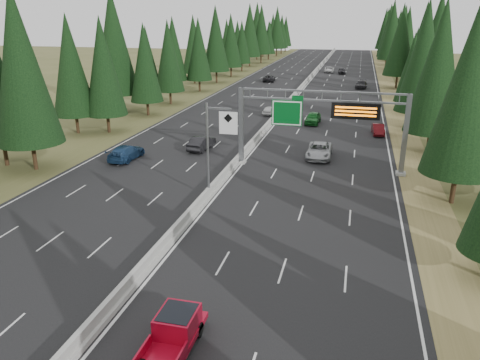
{
  "coord_description": "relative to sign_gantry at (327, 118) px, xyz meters",
  "views": [
    {
      "loc": [
        11.55,
        -10.17,
        14.65
      ],
      "look_at": [
        3.98,
        20.0,
        3.65
      ],
      "focal_mm": 35.0,
      "sensor_mm": 36.0,
      "label": 1
    }
  ],
  "objects": [
    {
      "name": "car_ahead_dkgrey",
      "position": [
        3.23,
        57.58,
        -4.41
      ],
      "size": [
        2.62,
        5.52,
        1.55
      ],
      "primitive_type": "imported",
      "rotation": [
        0.0,
        0.0,
        -0.09
      ],
      "color": "black",
      "rests_on": "road"
    },
    {
      "name": "car_ahead_dkred",
      "position": [
        5.58,
        16.4,
        -4.52
      ],
      "size": [
        1.69,
        4.13,
        1.33
      ],
      "primitive_type": "imported",
      "rotation": [
        0.0,
        0.0,
        0.07
      ],
      "color": "#500B0F",
      "rests_on": "road"
    },
    {
      "name": "tree_row_left",
      "position": [
        -30.79,
        35.55,
        4.15
      ],
      "size": [
        12.35,
        244.98,
        18.85
      ],
      "color": "black",
      "rests_on": "ground"
    },
    {
      "name": "hov_sign_pole",
      "position": [
        -8.33,
        -9.92,
        -0.54
      ],
      "size": [
        2.8,
        0.5,
        8.0
      ],
      "color": "slate",
      "rests_on": "road"
    },
    {
      "name": "tree_row_right",
      "position": [
        12.84,
        46.98,
        4.23
      ],
      "size": [
        11.98,
        244.97,
        18.8
      ],
      "color": "black",
      "rests_on": "ground"
    },
    {
      "name": "road",
      "position": [
        -8.92,
        45.12,
        -5.23
      ],
      "size": [
        32.0,
        260.0,
        0.08
      ],
      "primitive_type": "cube",
      "color": "black",
      "rests_on": "ground"
    },
    {
      "name": "median_barrier",
      "position": [
        -8.92,
        45.12,
        -4.85
      ],
      "size": [
        0.7,
        260.0,
        0.85
      ],
      "color": "#9A9A95",
      "rests_on": "road"
    },
    {
      "name": "shoulder_right",
      "position": [
        8.88,
        45.12,
        -5.24
      ],
      "size": [
        3.6,
        260.0,
        0.06
      ],
      "primitive_type": "cube",
      "color": "olive",
      "rests_on": "ground"
    },
    {
      "name": "car_onc_near",
      "position": [
        -14.24,
        4.1,
        -4.4
      ],
      "size": [
        2.11,
        4.91,
        1.57
      ],
      "primitive_type": "imported",
      "rotation": [
        0.0,
        0.0,
        3.05
      ],
      "color": "black",
      "rests_on": "road"
    },
    {
      "name": "sign_gantry",
      "position": [
        0.0,
        0.0,
        0.0
      ],
      "size": [
        16.75,
        0.98,
        7.8
      ],
      "color": "slate",
      "rests_on": "road"
    },
    {
      "name": "car_ahead_far",
      "position": [
        -1.81,
        82.83,
        -4.42
      ],
      "size": [
        2.19,
        4.63,
        1.53
      ],
      "primitive_type": "imported",
      "rotation": [
        0.0,
        0.0,
        0.09
      ],
      "color": "black",
      "rests_on": "road"
    },
    {
      "name": "car_onc_far",
      "position": [
        -17.58,
        63.33,
        -4.43
      ],
      "size": [
        2.94,
        5.62,
        1.51
      ],
      "primitive_type": "imported",
      "rotation": [
        0.0,
        0.0,
        3.22
      ],
      "color": "black",
      "rests_on": "road"
    },
    {
      "name": "red_pickup",
      "position": [
        -4.62,
        -28.47,
        -4.26
      ],
      "size": [
        1.84,
        5.14,
        1.68
      ],
      "color": "black",
      "rests_on": "road"
    },
    {
      "name": "car_ahead_green",
      "position": [
        -3.22,
        20.88,
        -4.38
      ],
      "size": [
        2.13,
        4.82,
        1.61
      ],
      "primitive_type": "imported",
      "rotation": [
        0.0,
        0.0,
        -0.05
      ],
      "color": "#166221",
      "rests_on": "road"
    },
    {
      "name": "car_onc_blue",
      "position": [
        -20.76,
        -1.61,
        -4.4
      ],
      "size": [
        2.27,
        5.44,
        1.57
      ],
      "primitive_type": "imported",
      "rotation": [
        0.0,
        0.0,
        3.13
      ],
      "color": "navy",
      "rests_on": "road"
    },
    {
      "name": "car_onc_white",
      "position": [
        -10.42,
        25.83,
        -4.54
      ],
      "size": [
        1.93,
        3.96,
        1.3
      ],
      "primitive_type": "imported",
      "rotation": [
        0.0,
        0.0,
        3.04
      ],
      "color": "white",
      "rests_on": "road"
    },
    {
      "name": "shoulder_left",
      "position": [
        -26.72,
        45.12,
        -5.24
      ],
      "size": [
        3.6,
        260.0,
        0.06
      ],
      "primitive_type": "cube",
      "color": "#4A4F24",
      "rests_on": "ground"
    },
    {
      "name": "silver_minivan",
      "position": [
        -0.88,
        4.14,
        -4.41
      ],
      "size": [
        2.62,
        5.62,
        1.56
      ],
      "primitive_type": "imported",
      "rotation": [
        0.0,
        0.0,
        0.01
      ],
      "color": "#AEAEB3",
      "rests_on": "road"
    },
    {
      "name": "car_ahead_white",
      "position": [
        -5.36,
        85.28,
        -4.47
      ],
      "size": [
        2.72,
        5.32,
        1.44
      ],
      "primitive_type": "imported",
      "rotation": [
        0.0,
        0.0,
        0.07
      ],
      "color": "silver",
      "rests_on": "road"
    }
  ]
}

